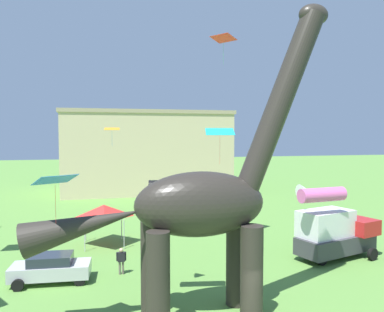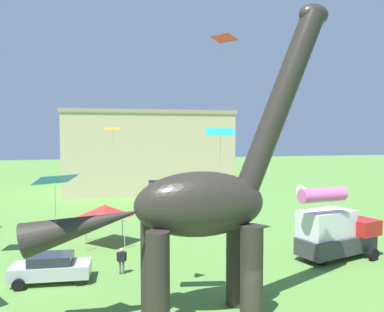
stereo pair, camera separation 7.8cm
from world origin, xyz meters
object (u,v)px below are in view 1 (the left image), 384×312
Objects in this scene: festival_canopy_tent at (104,211)px; person_strolling_adult at (329,232)px; kite_mid_right at (55,180)px; kite_drifting at (112,129)px; parked_sedan_left at (51,268)px; person_near_flyer at (121,258)px; dinosaur_sculpture at (199,204)px; kite_far_right at (318,194)px; kite_mid_center at (174,186)px; parked_box_truck at (334,233)px; kite_mid_left at (223,38)px; kite_far_left at (220,132)px.

person_strolling_adult is at bearing -9.94° from festival_canopy_tent.
kite_mid_right is 12.52m from kite_drifting.
festival_canopy_tent is at bearing -175.55° from person_strolling_adult.
person_near_flyer is (3.85, 0.29, 0.13)m from parked_sedan_left.
kite_far_right is at bearing 49.05° from dinosaur_sculpture.
dinosaur_sculpture is 5.81× the size of kite_mid_center.
parked_box_truck is at bearing 21.89° from kite_far_right.
person_strolling_adult is at bearing 55.97° from dinosaur_sculpture.
parked_sedan_left is at bearing -123.67° from kite_drifting.
kite_mid_left is (11.31, 4.06, 14.09)m from parked_sedan_left.
kite_mid_right reaches higher than festival_canopy_tent.
kite_far_right is at bearing -45.75° from kite_mid_left.
kite_drifting is (-0.24, 5.13, 7.60)m from person_near_flyer.
kite_mid_center is at bearing 126.45° from person_near_flyer.
festival_canopy_tent is 1.65× the size of kite_mid_right.
person_strolling_adult is at bearing 44.19° from parked_box_truck.
person_near_flyer is at bearing 134.38° from dinosaur_sculpture.
kite_mid_center is 1.08× the size of kite_far_left.
person_near_flyer is (-16.01, -3.45, 0.30)m from person_strolling_adult.
festival_canopy_tent is 15.07m from kite_far_right.
kite_far_left is at bearing 159.40° from parked_box_truck.
dinosaur_sculpture reaches higher than festival_canopy_tent.
parked_box_truck is at bearing 18.99° from kite_mid_center.
kite_mid_center is at bearing -129.82° from kite_far_left.
kite_drifting reaches higher than parked_box_truck.
kite_far_right is (9.90, 3.31, -1.24)m from kite_mid_center.
person_near_flyer is 0.63× the size of kite_mid_center.
parked_sedan_left is (-6.83, 6.02, -4.30)m from dinosaur_sculpture.
kite_mid_left is 1.53× the size of kite_drifting.
parked_box_truck is (10.85, 5.95, -3.46)m from dinosaur_sculpture.
kite_mid_left is at bearing 68.54° from kite_far_left.
parked_sedan_left is 12.46m from kite_far_left.
kite_far_left is (6.91, -6.15, 5.77)m from festival_canopy_tent.
dinosaur_sculpture is 2.17m from kite_mid_center.
dinosaur_sculpture is at bearing -113.97° from kite_mid_left.
kite_drifting is 0.58× the size of kite_far_left.
kite_mid_right is at bearing -141.35° from kite_far_left.
kite_mid_center reaches higher than parked_box_truck.
person_near_flyer is at bearing 175.13° from kite_far_right.
parked_sedan_left is 2.81× the size of person_near_flyer.
person_strolling_adult is (2.18, 3.81, -1.01)m from parked_box_truck.
kite_far_left is at bearing 50.18° from kite_mid_center.
festival_canopy_tent is at bearing 105.95° from kite_mid_center.
person_strolling_adult is at bearing 17.85° from kite_far_left.
kite_mid_left reaches higher than kite_mid_center.
dinosaur_sculpture reaches higher than kite_far_right.
kite_far_right is (4.68, -4.81, -10.48)m from kite_mid_left.
kite_drifting is at bearing 77.56° from kite_mid_right.
person_near_flyer is 9.17m from kite_drifting.
person_near_flyer is 0.77× the size of kite_mid_left.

